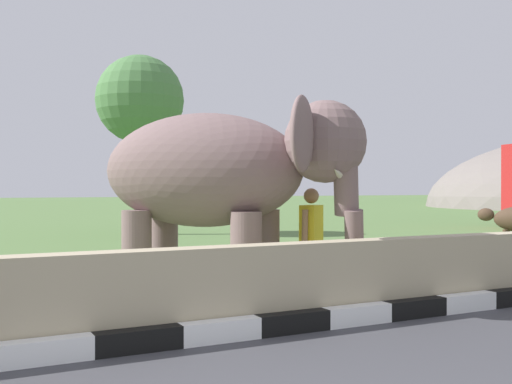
# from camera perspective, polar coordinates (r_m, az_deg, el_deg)

# --- Properties ---
(striped_curb) EXTENTS (16.20, 0.20, 0.24)m
(striped_curb) POSITION_cam_1_polar(r_m,az_deg,el_deg) (6.32, -14.99, -13.73)
(striped_curb) COLOR white
(striped_curb) RESTS_ON ground_plane
(barrier_parapet) EXTENTS (28.00, 0.36, 1.00)m
(barrier_parapet) POSITION_cam_1_polar(r_m,az_deg,el_deg) (7.35, 2.91, -8.68)
(barrier_parapet) COLOR tan
(barrier_parapet) RESTS_ON ground_plane
(elephant) EXTENTS (3.84, 3.83, 2.89)m
(elephant) POSITION_cam_1_polar(r_m,az_deg,el_deg) (9.03, -2.92, 1.79)
(elephant) COLOR #785E5E
(elephant) RESTS_ON ground_plane
(person_handler) EXTENTS (0.57, 0.46, 1.66)m
(person_handler) POSITION_cam_1_polar(r_m,az_deg,el_deg) (9.26, 5.18, -4.16)
(person_handler) COLOR navy
(person_handler) RESTS_ON ground_plane
(tree_distant) EXTENTS (3.14, 3.14, 6.39)m
(tree_distant) POSITION_cam_1_polar(r_m,az_deg,el_deg) (22.40, -10.77, 8.36)
(tree_distant) COLOR brown
(tree_distant) RESTS_ON ground_plane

